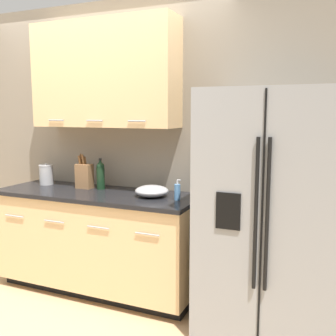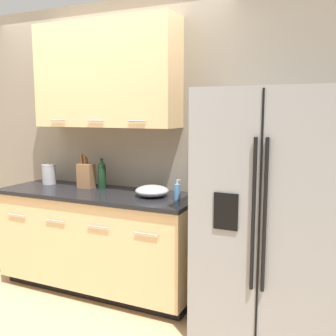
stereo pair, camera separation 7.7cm
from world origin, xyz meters
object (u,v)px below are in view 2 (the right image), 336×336
Objects in this scene: wine_bottle at (102,175)px; soap_dispenser at (177,192)px; mixing_bowl at (152,191)px; refrigerator at (270,215)px; knife_block at (86,175)px; steel_canister at (49,174)px.

soap_dispenser is (0.81, -0.14, -0.06)m from wine_bottle.
wine_bottle is 0.58m from mixing_bowl.
refrigerator is 0.99m from mixing_bowl.
wine_bottle is at bearing 173.05° from refrigerator.
soap_dispenser is (0.97, -0.11, -0.05)m from knife_block.
soap_dispenser is 1.42m from steel_canister.
steel_canister is at bearing 175.62° from mixing_bowl.
knife_block is at bearing 174.51° from refrigerator.
steel_canister is 0.74× the size of mixing_bowl.
mixing_bowl is (1.18, -0.09, -0.05)m from steel_canister.
refrigerator reaches higher than soap_dispenser.
wine_bottle is 1.35× the size of steel_canister.
refrigerator is 2.17m from steel_canister.
knife_block is 0.45m from steel_canister.
knife_block is at bearing -1.48° from steel_canister.
refrigerator is at bearing -4.10° from soap_dispenser.
knife_block reaches higher than mixing_bowl.
mixing_bowl is at bearing -4.38° from steel_canister.
mixing_bowl is (0.57, -0.10, -0.08)m from wine_bottle.
wine_bottle is (-1.55, 0.19, 0.15)m from refrigerator.
refrigerator is 10.63× the size of soap_dispenser.
refrigerator is 0.75m from soap_dispenser.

